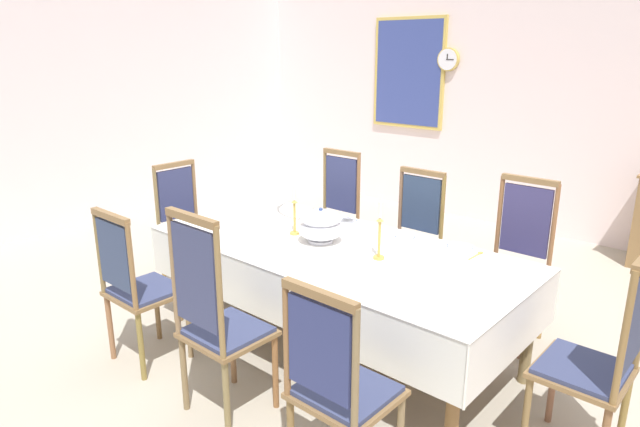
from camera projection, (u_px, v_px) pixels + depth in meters
The scene contains 23 objects.
ground at pixel (355, 337), 4.08m from camera, with size 8.12×6.54×0.04m, color #B4AC9A.
back_wall at pixel (545, 93), 6.01m from camera, with size 8.12×0.08×3.13m, color silver.
left_wall at pixel (70, 91), 6.23m from camera, with size 0.08×6.54×3.13m, color silver.
dining_table at pixel (334, 256), 3.70m from camera, with size 2.54×1.15×0.76m.
tablecloth at pixel (334, 257), 3.71m from camera, with size 2.56×1.17×0.35m.
chair_south_a at pixel (137, 284), 3.57m from camera, with size 0.44×0.42×1.07m.
chair_north_a at pixel (332, 215), 4.98m from camera, with size 0.44×0.42×1.16m.
chair_south_b at pixel (216, 317), 3.02m from camera, with size 0.44×0.42×1.23m.
chair_north_b at pixel (411, 237), 4.45m from camera, with size 0.44×0.42×1.10m.
chair_south_c at pixel (338, 385), 2.50m from camera, with size 0.44×0.42×1.07m.
chair_north_c at pixel (515, 260), 3.90m from camera, with size 0.44×0.42×1.17m.
chair_head_west at pixel (187, 223), 4.80m from camera, with size 0.42×0.44×1.09m.
chair_head_east at pixel (600, 358), 2.67m from camera, with size 0.42×0.44×1.16m.
soup_tureen at pixel (321, 225), 3.73m from camera, with size 0.31×0.31×0.24m.
candlestick_west at pixel (295, 215), 3.87m from camera, with size 0.07×0.07×0.35m.
candlestick_east at pixel (379, 236), 3.41m from camera, with size 0.07×0.07×0.37m.
bowl_near_left at pixel (347, 222), 4.12m from camera, with size 0.15×0.15×0.03m.
bowl_near_right at pixel (460, 248), 3.58m from camera, with size 0.18×0.18×0.03m.
bowl_far_left at pixel (405, 238), 3.78m from camera, with size 0.14×0.14×0.03m.
spoon_primary at pixel (338, 220), 4.21m from camera, with size 0.04×0.18×0.01m.
spoon_secondary at pixel (479, 254), 3.52m from camera, with size 0.03×0.18×0.01m.
mounted_clock at pixel (448, 59), 6.59m from camera, with size 0.27×0.06×0.27m.
framed_painting at pixel (408, 73), 7.00m from camera, with size 1.02×0.05×1.36m.
Camera 1 is at (2.22, -2.91, 2.02)m, focal length 31.05 mm.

